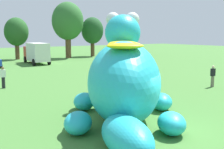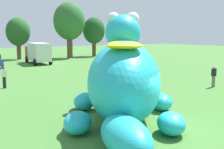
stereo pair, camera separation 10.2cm
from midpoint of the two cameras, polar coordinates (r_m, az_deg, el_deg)
The scene contains 10 objects.
ground_plane at distance 12.75m, azimuth 9.80°, elevation -11.03°, with size 160.00×160.00×0.00m, color #427533.
giant_inflatable_creature at distance 13.35m, azimuth 2.70°, elevation -1.18°, with size 7.48×10.39×5.46m.
box_truck at distance 40.94m, azimuth -14.96°, elevation 4.42°, with size 2.66×6.51×2.95m.
tree_centre at distance 48.73m, azimuth -18.73°, elevation 8.27°, with size 3.89×3.89×6.90m.
tree_centre_right at distance 49.59m, azimuth -8.75°, elevation 10.74°, with size 5.47×5.47×9.72m.
tree_mid_right at distance 52.88m, azimuth -3.69°, elevation 8.97°, with size 4.13×4.13×7.34m.
tree_right at distance 57.03m, azimuth 3.51°, elevation 8.23°, with size 3.54×3.54×6.28m.
spectator_near_inflatable at distance 33.05m, azimuth -0.45°, elevation 2.52°, with size 0.38×0.26×1.71m.
spectator_by_cars at distance 23.12m, azimuth -21.21°, elevation -0.56°, with size 0.38×0.26×1.71m.
spectator_wandering at distance 23.52m, azimuth 20.33°, elevation -0.37°, with size 0.38×0.26×1.71m.
Camera 2 is at (-8.36, -8.65, 4.20)m, focal length 44.39 mm.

